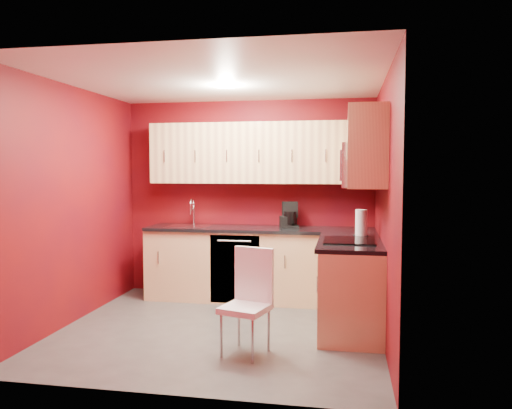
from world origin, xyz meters
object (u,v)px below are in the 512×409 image
(coffee_maker, at_px, (290,215))
(dining_chair, at_px, (245,302))
(sink, at_px, (190,223))
(napkin_holder, at_px, (286,222))
(paper_towel, at_px, (361,223))
(microwave, at_px, (362,166))

(coffee_maker, bearing_deg, dining_chair, -109.15)
(sink, height_order, napkin_holder, sink)
(coffee_maker, bearing_deg, paper_towel, -52.77)
(napkin_holder, bearing_deg, coffee_maker, 29.28)
(microwave, relative_size, paper_towel, 2.65)
(microwave, xyz_separation_m, sink, (-2.09, 1.00, -0.72))
(sink, relative_size, napkin_holder, 3.65)
(coffee_maker, distance_m, dining_chair, 1.97)
(coffee_maker, bearing_deg, napkin_holder, -164.12)
(dining_chair, bearing_deg, napkin_holder, 102.06)
(paper_towel, bearing_deg, coffee_maker, 140.63)
(paper_towel, bearing_deg, napkin_holder, 143.67)
(microwave, distance_m, coffee_maker, 1.45)
(napkin_holder, bearing_deg, dining_chair, -94.15)
(coffee_maker, height_order, dining_chair, coffee_maker)
(paper_towel, bearing_deg, dining_chair, -130.72)
(napkin_holder, height_order, dining_chair, napkin_holder)
(microwave, relative_size, napkin_holder, 5.34)
(sink, bearing_deg, dining_chair, -59.19)
(sink, bearing_deg, paper_towel, -17.00)
(coffee_maker, xyz_separation_m, napkin_holder, (-0.05, -0.03, -0.09))
(coffee_maker, height_order, napkin_holder, coffee_maker)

